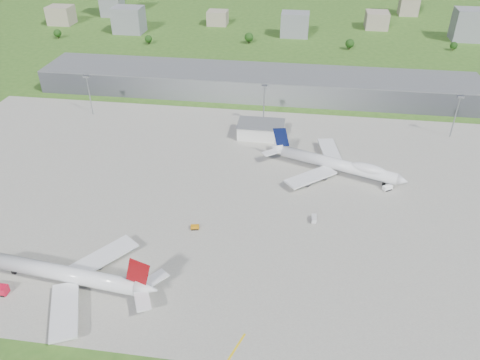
# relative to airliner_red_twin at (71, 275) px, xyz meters

# --- Properties ---
(ground) EXTENTS (1400.00, 1400.00, 0.00)m
(ground) POSITION_rel_airliner_red_twin_xyz_m (46.49, 179.11, -5.18)
(ground) COLOR #315A1C
(ground) RESTS_ON ground
(apron) EXTENTS (360.00, 190.00, 0.08)m
(apron) POSITION_rel_airliner_red_twin_xyz_m (56.49, 69.11, -5.14)
(apron) COLOR gray
(apron) RESTS_ON ground
(terminal) EXTENTS (300.00, 42.00, 15.00)m
(terminal) POSITION_rel_airliner_red_twin_xyz_m (46.49, 194.11, 2.32)
(terminal) COLOR slate
(terminal) RESTS_ON ground
(ops_building) EXTENTS (26.00, 16.00, 8.00)m
(ops_building) POSITION_rel_airliner_red_twin_xyz_m (56.49, 129.11, -1.18)
(ops_building) COLOR silver
(ops_building) RESTS_ON ground
(mast_west) EXTENTS (3.50, 2.00, 25.90)m
(mast_west) POSITION_rel_airliner_red_twin_xyz_m (-53.51, 144.11, 12.53)
(mast_west) COLOR gray
(mast_west) RESTS_ON ground
(mast_center) EXTENTS (3.50, 2.00, 25.90)m
(mast_center) POSITION_rel_airliner_red_twin_xyz_m (56.49, 144.11, 12.53)
(mast_center) COLOR gray
(mast_center) RESTS_ON ground
(mast_east) EXTENTS (3.50, 2.00, 25.90)m
(mast_east) POSITION_rel_airliner_red_twin_xyz_m (166.49, 144.11, 12.53)
(mast_east) COLOR gray
(mast_east) RESTS_ON ground
(airliner_red_twin) EXTENTS (70.91, 54.95, 19.45)m
(airliner_red_twin) POSITION_rel_airliner_red_twin_xyz_m (0.00, 0.00, 0.00)
(airliner_red_twin) COLOR silver
(airliner_red_twin) RESTS_ON ground
(airliner_blue_quad) EXTENTS (70.62, 53.99, 19.07)m
(airliner_blue_quad) POSITION_rel_airliner_red_twin_xyz_m (99.33, 93.83, 0.12)
(airliner_blue_quad) COLOR silver
(airliner_blue_quad) RESTS_ON ground
(tug_yellow) EXTENTS (3.97, 2.76, 1.80)m
(tug_yellow) POSITION_rel_airliner_red_twin_xyz_m (37.39, 39.10, -4.24)
(tug_yellow) COLOR #CA7D0B
(tug_yellow) RESTS_ON ground
(van_white_near) EXTENTS (2.30, 4.88, 2.48)m
(van_white_near) POSITION_rel_airliner_red_twin_xyz_m (88.32, 51.93, -3.93)
(van_white_near) COLOR silver
(van_white_near) RESTS_ON ground
(van_white_far) EXTENTS (5.23, 4.42, 2.47)m
(van_white_far) POSITION_rel_airliner_red_twin_xyz_m (123.51, 81.83, -3.93)
(van_white_far) COLOR white
(van_white_far) RESTS_ON ground
(bldg_far_w) EXTENTS (24.00, 20.00, 18.00)m
(bldg_far_w) POSITION_rel_airliner_red_twin_xyz_m (-173.51, 349.11, 3.82)
(bldg_far_w) COLOR gray
(bldg_far_w) RESTS_ON ground
(bldg_w) EXTENTS (28.00, 22.00, 24.00)m
(bldg_w) POSITION_rel_airliner_red_twin_xyz_m (-93.51, 329.11, 6.82)
(bldg_w) COLOR slate
(bldg_w) RESTS_ON ground
(bldg_cw) EXTENTS (20.00, 18.00, 14.00)m
(bldg_cw) POSITION_rel_airliner_red_twin_xyz_m (-13.51, 369.11, 1.82)
(bldg_cw) COLOR gray
(bldg_cw) RESTS_ON ground
(bldg_c) EXTENTS (26.00, 20.00, 22.00)m
(bldg_c) POSITION_rel_airliner_red_twin_xyz_m (66.49, 339.11, 5.82)
(bldg_c) COLOR slate
(bldg_c) RESTS_ON ground
(bldg_ce) EXTENTS (22.00, 24.00, 16.00)m
(bldg_ce) POSITION_rel_airliner_red_twin_xyz_m (146.49, 379.11, 2.82)
(bldg_ce) COLOR gray
(bldg_ce) RESTS_ON ground
(bldg_e) EXTENTS (30.00, 22.00, 28.00)m
(bldg_e) POSITION_rel_airliner_red_twin_xyz_m (226.49, 349.11, 8.82)
(bldg_e) COLOR slate
(bldg_e) RESTS_ON ground
(tree_far_w) EXTENTS (7.20, 7.20, 8.80)m
(tree_far_w) POSITION_rel_airliner_red_twin_xyz_m (-153.51, 299.11, 0.00)
(tree_far_w) COLOR #382314
(tree_far_w) RESTS_ON ground
(tree_w) EXTENTS (6.75, 6.75, 8.25)m
(tree_w) POSITION_rel_airliner_red_twin_xyz_m (-63.51, 294.11, -0.32)
(tree_w) COLOR #382314
(tree_w) RESTS_ON ground
(tree_c) EXTENTS (8.10, 8.10, 9.90)m
(tree_c) POSITION_rel_airliner_red_twin_xyz_m (26.49, 309.11, 0.66)
(tree_c) COLOR #382314
(tree_c) RESTS_ON ground
(tree_e) EXTENTS (7.65, 7.65, 9.35)m
(tree_e) POSITION_rel_airliner_red_twin_xyz_m (116.49, 304.11, 0.33)
(tree_e) COLOR #382314
(tree_e) RESTS_ON ground
(tree_far_e) EXTENTS (6.30, 6.30, 7.70)m
(tree_far_e) POSITION_rel_airliner_red_twin_xyz_m (206.49, 314.11, -0.65)
(tree_far_e) COLOR #382314
(tree_far_e) RESTS_ON ground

